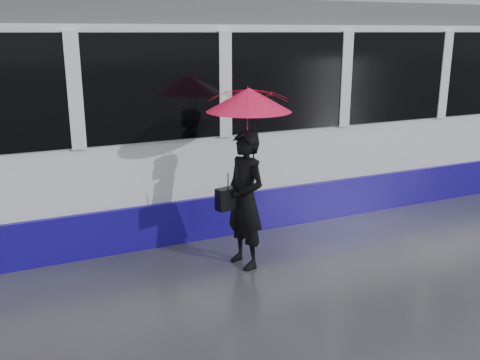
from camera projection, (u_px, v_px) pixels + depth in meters
name	position (u px, v px, depth m)	size (l,w,h in m)	color
ground	(179.00, 285.00, 6.34)	(90.00, 90.00, 0.00)	#2D2D32
rails	(129.00, 220.00, 8.53)	(34.00, 1.51, 0.02)	#3F3D38
tram	(326.00, 105.00, 9.56)	(26.00, 2.56, 3.35)	white
woman	(245.00, 200.00, 6.68)	(0.64, 0.42, 1.76)	black
umbrella	(249.00, 116.00, 6.42)	(1.23, 1.23, 1.19)	#EC1381
handbag	(228.00, 198.00, 6.59)	(0.34, 0.20, 0.45)	black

